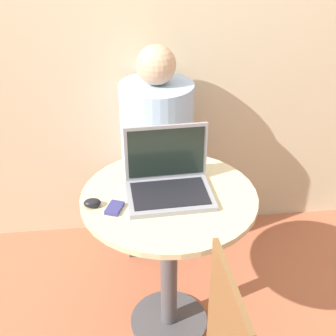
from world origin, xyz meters
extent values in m
plane|color=#B26042|center=(0.00, 0.00, 0.00)|extent=(12.00, 12.00, 0.00)
cube|color=beige|center=(0.00, 0.83, 1.30)|extent=(7.00, 0.05, 2.60)
cylinder|color=#4C4C51|center=(0.00, 0.00, 0.01)|extent=(0.38, 0.38, 0.02)
cylinder|color=#4C4C51|center=(0.00, 0.00, 0.38)|extent=(0.08, 0.08, 0.72)
cylinder|color=beige|center=(0.00, 0.00, 0.75)|extent=(0.73, 0.73, 0.02)
cube|color=gray|center=(0.00, -0.02, 0.77)|extent=(0.36, 0.26, 0.02)
cube|color=black|center=(0.00, -0.02, 0.79)|extent=(0.31, 0.21, 0.00)
cube|color=gray|center=(0.00, 0.10, 0.91)|extent=(0.35, 0.03, 0.25)
cube|color=black|center=(0.00, 0.10, 0.91)|extent=(0.32, 0.02, 0.22)
cube|color=navy|center=(-0.22, -0.08, 0.77)|extent=(0.08, 0.10, 0.02)
ellipsoid|color=black|center=(-0.31, -0.05, 0.78)|extent=(0.07, 0.05, 0.03)
cube|color=#4C4742|center=(0.01, 0.76, 0.22)|extent=(0.37, 0.54, 0.44)
cylinder|color=#9EBCE5|center=(0.01, 0.62, 0.72)|extent=(0.38, 0.38, 0.57)
sphere|color=tan|center=(0.01, 0.62, 1.11)|extent=(0.20, 0.20, 0.20)
camera|label=1|loc=(-0.19, -1.58, 1.86)|focal=50.00mm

